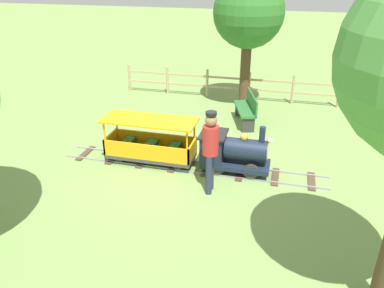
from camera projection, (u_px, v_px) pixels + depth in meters
The scene contains 8 objects.
ground_plane at pixel (181, 166), 8.23m from camera, with size 60.00×60.00×0.00m, color #75934C.
track at pixel (191, 166), 8.18m from camera, with size 0.71×5.70×0.04m.
locomotive at pixel (232, 151), 7.78m from camera, with size 0.67×1.45×1.04m.
passenger_car at pixel (150, 145), 8.20m from camera, with size 0.77×2.00×0.97m.
conductor_person at pixel (210, 146), 6.92m from camera, with size 0.30×0.30×1.62m.
park_bench at pixel (247, 109), 10.20m from camera, with size 1.36×0.76×0.82m.
oak_tree_near at pixel (249, 14), 10.50m from camera, with size 1.97×1.97×3.71m.
fence_section at pixel (228, 84), 12.07m from camera, with size 0.08×6.78×0.90m.
Camera 1 is at (6.94, 2.02, 3.98)m, focal length 35.68 mm.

